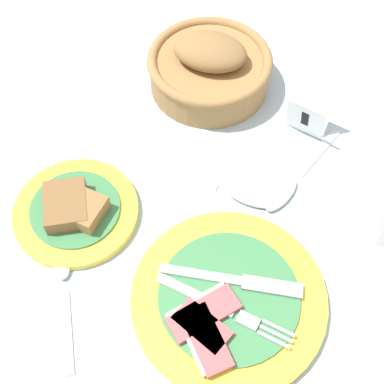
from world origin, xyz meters
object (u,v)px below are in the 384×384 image
object	(u,v)px
bread_basket	(210,67)
teaspoon_stray	(292,183)
breakfast_plate	(226,300)
teaspoon_by_saucer	(63,275)
number_card	(309,114)
bread_plate	(75,210)
teaspoon_near_cup	(232,192)

from	to	relation	value
bread_basket	teaspoon_stray	size ratio (longest dim) A/B	1.04
breakfast_plate	teaspoon_by_saucer	xyz separation A→B (m)	(-0.20, -0.09, -0.00)
teaspoon_by_saucer	breakfast_plate	bearing A→B (deg)	-110.35
number_card	breakfast_plate	bearing A→B (deg)	-83.00
teaspoon_stray	teaspoon_by_saucer	bearing A→B (deg)	-26.10
teaspoon_stray	bread_basket	bearing A→B (deg)	-110.73
bread_basket	teaspoon_by_saucer	distance (m)	0.40
bread_plate	teaspoon_stray	xyz separation A→B (m)	(0.23, 0.21, -0.01)
breakfast_plate	teaspoon_by_saucer	bearing A→B (deg)	-156.33
bread_basket	teaspoon_by_saucer	size ratio (longest dim) A/B	1.33
number_card	teaspoon_near_cup	distance (m)	0.17
teaspoon_by_saucer	teaspoon_near_cup	bearing A→B (deg)	-70.93
breakfast_plate	bread_plate	bearing A→B (deg)	-178.87
bread_basket	teaspoon_by_saucer	xyz separation A→B (m)	(0.03, -0.40, -0.03)
teaspoon_by_saucer	teaspoon_stray	distance (m)	0.35
number_card	teaspoon_stray	xyz separation A→B (m)	(0.03, -0.10, -0.03)
number_card	bread_basket	bearing A→B (deg)	178.29
breakfast_plate	bread_basket	world-z (taller)	bread_basket
bread_plate	number_card	distance (m)	0.37
bread_plate	teaspoon_stray	size ratio (longest dim) A/B	0.91
teaspoon_stray	teaspoon_near_cup	bearing A→B (deg)	-40.76
breakfast_plate	teaspoon_near_cup	distance (m)	0.17
breakfast_plate	teaspoon_stray	world-z (taller)	breakfast_plate
number_card	teaspoon_near_cup	size ratio (longest dim) A/B	0.38
breakfast_plate	bread_basket	xyz separation A→B (m)	(-0.22, 0.31, 0.03)
bread_basket	teaspoon_near_cup	distance (m)	0.22
breakfast_plate	teaspoon_by_saucer	size ratio (longest dim) A/B	1.66
bread_basket	number_card	size ratio (longest dim) A/B	2.74
number_card	teaspoon_stray	world-z (taller)	number_card
breakfast_plate	number_card	distance (m)	0.32
bread_plate	bread_basket	bearing A→B (deg)	86.25
number_card	teaspoon_near_cup	bearing A→B (deg)	-102.96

